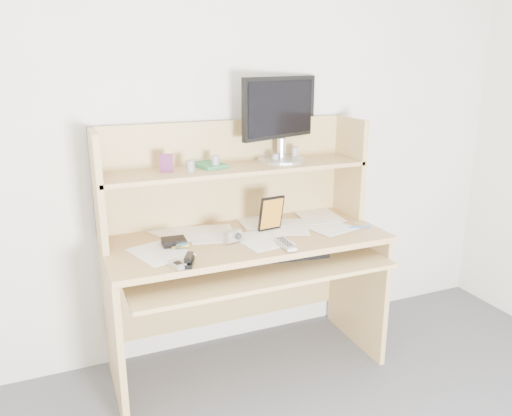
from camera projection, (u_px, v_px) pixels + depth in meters
name	position (u px, v px, depth m)	size (l,w,h in m)	color
back_wall	(224.00, 129.00, 2.66)	(3.60, 0.04, 2.50)	silver
desk	(241.00, 241.00, 2.61)	(1.40, 0.70, 1.30)	tan
paper_clutter	(247.00, 236.00, 2.52)	(1.32, 0.54, 0.01)	white
keyboard	(283.00, 254.00, 2.52)	(0.46, 0.22, 0.03)	black
tv_remote	(285.00, 244.00, 2.37)	(0.05, 0.17, 0.02)	#A7A8A2
flip_phone	(177.00, 264.00, 2.14)	(0.05, 0.09, 0.02)	#B4B4B7
stapler	(189.00, 259.00, 2.17)	(0.03, 0.12, 0.04)	black
wallet	(174.00, 241.00, 2.39)	(0.11, 0.09, 0.03)	black
sticky_note_pad	(178.00, 244.00, 2.40)	(0.08, 0.08, 0.01)	gold
digital_camera	(233.00, 236.00, 2.42)	(0.09, 0.04, 0.06)	#A7A7A9
game_case	(271.00, 213.00, 2.56)	(0.13, 0.01, 0.18)	black
blue_pen	(360.00, 227.00, 2.63)	(0.01, 0.01, 0.12)	blue
card_box	(166.00, 163.00, 2.42)	(0.06, 0.02, 0.09)	maroon
shelf_book	(209.00, 165.00, 2.54)	(0.13, 0.18, 0.02)	#388D4F
chip_stack_a	(190.00, 166.00, 2.41)	(0.04, 0.04, 0.06)	black
chip_stack_b	(215.00, 162.00, 2.50)	(0.04, 0.04, 0.07)	white
chip_stack_c	(275.00, 158.00, 2.64)	(0.04, 0.04, 0.05)	black
chip_stack_d	(295.00, 153.00, 2.72)	(0.04, 0.04, 0.07)	silver
monitor	(280.00, 117.00, 2.64)	(0.49, 0.26, 0.44)	silver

